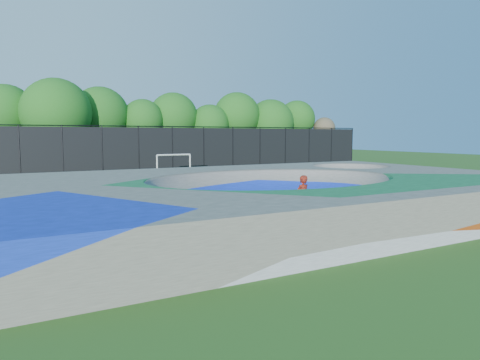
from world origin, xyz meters
The scene contains 7 objects.
ground centered at (0.00, 0.00, 0.00)m, with size 120.00×120.00×0.00m, color #295317.
skate_deck centered at (0.00, 0.00, 0.75)m, with size 22.00×14.00×1.50m, color gray.
skater centered at (-0.05, -2.01, 0.87)m, with size 0.64×0.42×1.74m, color red.
skateboard centered at (-0.05, -2.01, 0.03)m, with size 0.78×0.22×0.05m, color black.
soccer_goal centered at (1.33, 16.05, 1.26)m, with size 2.76×0.12×1.82m.
fence centered at (0.00, 21.00, 2.10)m, with size 48.09×0.09×4.04m.
treeline centered at (-2.99, 26.35, 5.01)m, with size 52.19×7.93×8.19m.
Camera 1 is at (-9.78, -14.96, 3.25)m, focal length 32.00 mm.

